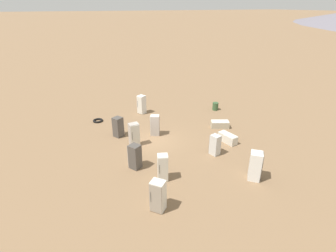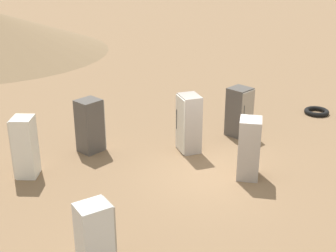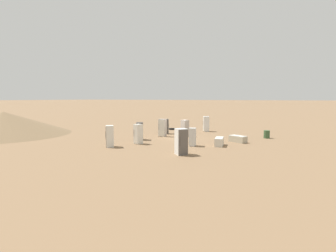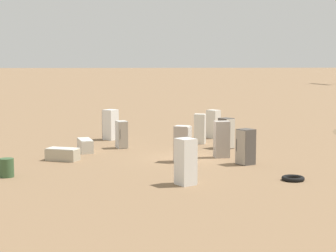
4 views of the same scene
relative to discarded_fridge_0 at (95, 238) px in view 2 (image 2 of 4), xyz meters
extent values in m
plane|color=#846647|center=(-4.02, -3.30, -0.79)|extent=(1000.00, 1000.00, 0.00)
cube|color=silver|center=(0.02, 0.01, 0.00)|extent=(0.79, 0.73, 1.59)
cube|color=gray|center=(-0.32, -0.09, 0.00)|extent=(0.19, 0.54, 1.52)
cylinder|color=#2D2D2D|center=(-0.40, 0.09, 0.08)|extent=(0.02, 0.02, 0.55)
cube|color=#4C4742|center=(-5.89, -5.87, 0.07)|extent=(0.94, 0.94, 1.73)
cube|color=gray|center=(-6.06, -5.55, 0.07)|extent=(0.61, 0.35, 1.66)
cylinder|color=#2D2D2D|center=(-5.86, -5.40, 0.16)|extent=(0.02, 0.02, 0.61)
cube|color=#A89E93|center=(-3.79, -5.10, 0.16)|extent=(0.63, 0.79, 1.91)
cube|color=silver|center=(-3.47, -5.09, 0.16)|extent=(0.08, 0.73, 1.83)
cylinder|color=#2D2D2D|center=(-3.43, -5.35, 0.26)|extent=(0.02, 0.02, 0.67)
cube|color=#4C4742|center=(-0.69, -6.01, 0.09)|extent=(0.95, 0.93, 1.76)
cube|color=beige|center=(-1.02, -6.20, 0.09)|extent=(0.35, 0.56, 1.69)
cylinder|color=#2D2D2D|center=(-1.16, -6.02, 0.17)|extent=(0.02, 0.02, 0.62)
cube|color=silver|center=(1.32, -4.80, 0.12)|extent=(0.75, 0.80, 1.82)
cube|color=beige|center=(1.61, -4.90, 0.12)|extent=(0.23, 0.61, 1.75)
cylinder|color=#2D2D2D|center=(1.57, -5.12, 0.21)|extent=(0.02, 0.02, 0.64)
cube|color=#A89E93|center=(-4.85, -2.89, 0.11)|extent=(0.88, 0.92, 1.81)
cube|color=#BCB7AD|center=(-5.02, -3.22, 0.11)|extent=(0.54, 0.31, 1.74)
cylinder|color=#2D2D2D|center=(-5.23, -3.15, 0.20)|extent=(0.02, 0.02, 0.63)
torus|color=black|center=(-9.79, -6.93, -0.70)|extent=(0.96, 0.96, 0.18)
camera|label=1|loc=(14.21, -10.19, 9.51)|focal=28.00mm
camera|label=2|loc=(0.84, 8.15, 5.75)|focal=50.00mm
camera|label=3|loc=(21.07, 8.68, 3.40)|focal=28.00mm
camera|label=4|loc=(-32.28, 0.83, 4.15)|focal=60.00mm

